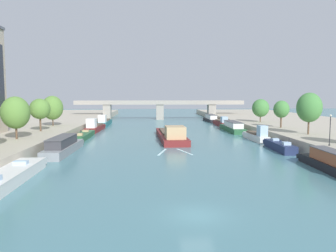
% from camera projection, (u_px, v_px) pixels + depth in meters
% --- Properties ---
extents(ground_plane, '(400.00, 400.00, 0.00)m').
position_uv_depth(ground_plane, '(197.00, 215.00, 24.38)').
color(ground_plane, teal).
extents(quay_left, '(36.00, 170.00, 2.03)m').
position_uv_depth(quay_left, '(7.00, 129.00, 76.95)').
color(quay_left, '#B2A893').
rests_on(quay_left, ground).
extents(quay_right, '(36.00, 170.00, 2.03)m').
position_uv_depth(quay_right, '(315.00, 128.00, 80.99)').
color(quay_right, '#B2A893').
rests_on(quay_right, ground).
extents(barge_midriver, '(5.81, 24.37, 3.40)m').
position_uv_depth(barge_midriver, '(171.00, 135.00, 66.50)').
color(barge_midriver, maroon).
rests_on(barge_midriver, ground).
extents(wake_behind_barge, '(5.59, 6.02, 0.03)m').
position_uv_depth(wake_behind_barge, '(173.00, 152.00, 51.93)').
color(wake_behind_barge, silver).
rests_on(wake_behind_barge, ground).
extents(moored_boat_left_midway, '(3.44, 15.50, 2.36)m').
position_uv_depth(moored_boat_left_midway, '(10.00, 176.00, 33.76)').
color(moored_boat_left_midway, silver).
rests_on(moored_boat_left_midway, ground).
extents(moored_boat_left_end, '(3.24, 15.49, 2.68)m').
position_uv_depth(moored_boat_left_end, '(63.00, 146.00, 50.94)').
color(moored_boat_left_end, gray).
rests_on(moored_boat_left_end, ground).
extents(moored_boat_left_upstream, '(2.70, 14.60, 2.18)m').
position_uv_depth(moored_boat_left_upstream, '(83.00, 136.00, 68.69)').
color(moored_boat_left_upstream, '#235633').
rests_on(moored_boat_left_upstream, ground).
extents(moored_boat_left_far, '(3.35, 14.40, 3.49)m').
position_uv_depth(moored_boat_left_far, '(95.00, 127.00, 82.79)').
color(moored_boat_left_far, maroon).
rests_on(moored_boat_left_far, ground).
extents(moored_boat_left_downstream, '(3.09, 16.91, 3.44)m').
position_uv_depth(moored_boat_left_downstream, '(104.00, 122.00, 98.98)').
color(moored_boat_left_downstream, '#23666B').
rests_on(moored_boat_left_downstream, ground).
extents(moored_boat_right_second, '(2.79, 13.18, 2.56)m').
position_uv_depth(moored_boat_right_second, '(330.00, 162.00, 38.75)').
color(moored_boat_right_second, black).
rests_on(moored_boat_right_second, ground).
extents(moored_boat_right_far, '(2.50, 10.92, 2.42)m').
position_uv_depth(moored_boat_right_far, '(279.00, 146.00, 53.64)').
color(moored_boat_right_far, '#1E284C').
rests_on(moored_boat_right_far, ground).
extents(moored_boat_right_near, '(2.29, 11.40, 3.35)m').
position_uv_depth(moored_boat_right_near, '(256.00, 136.00, 65.22)').
color(moored_boat_right_near, silver).
rests_on(moored_boat_right_near, ground).
extents(moored_boat_right_gap_after, '(3.20, 16.41, 2.60)m').
position_uv_depth(moored_boat_right_gap_after, '(233.00, 127.00, 81.85)').
color(moored_boat_right_gap_after, '#235633').
rests_on(moored_boat_right_gap_after, ground).
extents(moored_boat_right_lone, '(2.33, 13.61, 3.01)m').
position_uv_depth(moored_boat_right_lone, '(221.00, 123.00, 97.53)').
color(moored_boat_right_lone, maroon).
rests_on(moored_boat_right_lone, ground).
extents(moored_boat_right_end, '(3.18, 14.81, 2.53)m').
position_uv_depth(moored_boat_right_end, '(211.00, 119.00, 113.14)').
color(moored_boat_right_end, black).
rests_on(moored_boat_right_end, ground).
extents(tree_left_nearest, '(4.50, 4.50, 6.90)m').
position_uv_depth(tree_left_nearest, '(16.00, 113.00, 51.88)').
color(tree_left_nearest, brown).
rests_on(tree_left_nearest, quay_left).
extents(tree_left_end_of_row, '(3.98, 3.98, 6.44)m').
position_uv_depth(tree_left_end_of_row, '(40.00, 109.00, 63.38)').
color(tree_left_end_of_row, brown).
rests_on(tree_left_end_of_row, quay_left).
extents(tree_left_far, '(4.78, 4.78, 6.99)m').
position_uv_depth(tree_left_far, '(52.00, 108.00, 74.53)').
color(tree_left_far, brown).
rests_on(tree_left_far, quay_left).
extents(tree_right_past_mid, '(4.44, 4.44, 7.57)m').
position_uv_depth(tree_right_past_mid, '(309.00, 107.00, 58.17)').
color(tree_right_past_mid, brown).
rests_on(tree_right_past_mid, quay_right).
extents(tree_right_distant, '(3.40, 3.40, 5.96)m').
position_uv_depth(tree_right_distant, '(281.00, 109.00, 70.77)').
color(tree_right_distant, brown).
rests_on(tree_right_distant, quay_right).
extents(tree_right_end_of_row, '(4.46, 4.46, 6.13)m').
position_uv_depth(tree_right_end_of_row, '(261.00, 108.00, 85.77)').
color(tree_right_end_of_row, brown).
rests_on(tree_right_end_of_row, quay_right).
extents(lamppost_right_bank, '(0.28, 0.28, 4.39)m').
position_uv_depth(lamppost_right_bank, '(330.00, 129.00, 45.11)').
color(lamppost_right_bank, black).
rests_on(lamppost_right_bank, quay_right).
extents(bridge_far, '(63.71, 4.40, 7.22)m').
position_uv_depth(bridge_far, '(160.00, 107.00, 122.50)').
color(bridge_far, gray).
rests_on(bridge_far, ground).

